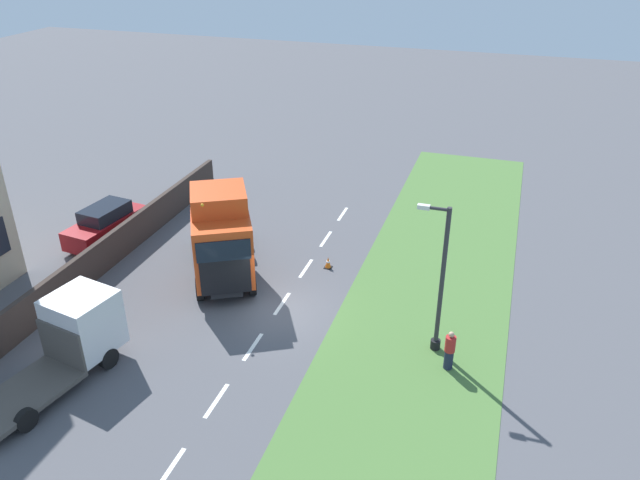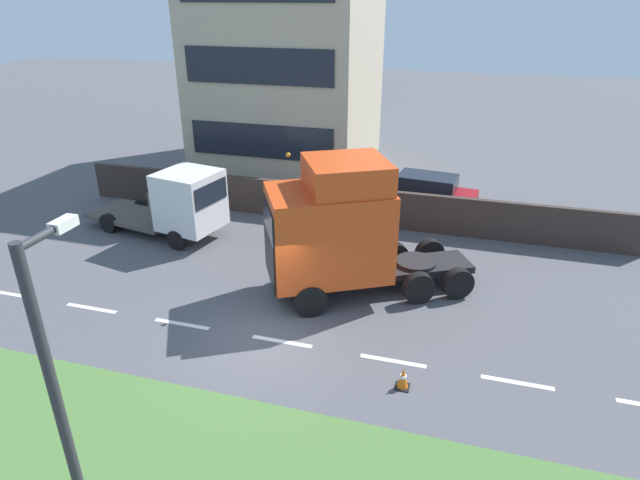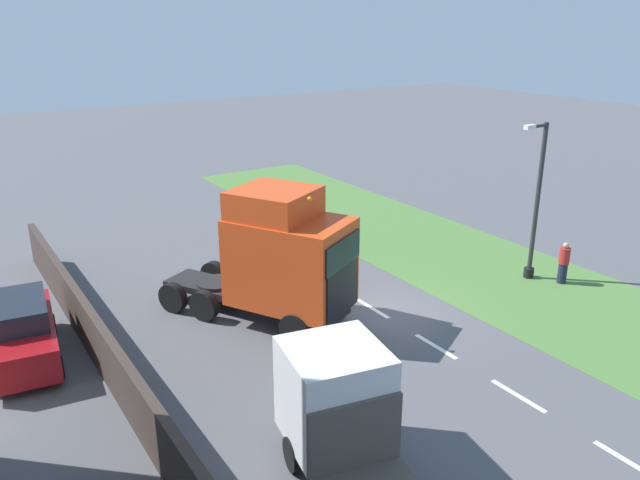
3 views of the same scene
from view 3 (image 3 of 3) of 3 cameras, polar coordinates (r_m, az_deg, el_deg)
ground_plane at (r=21.49m, az=5.96°, el=-6.92°), size 120.00×120.00×0.00m
grass_verge at (r=25.40m, az=16.60°, el=-3.37°), size 7.00×44.00×0.01m
lane_markings at (r=21.98m, az=4.81°, el=-6.25°), size 0.16×21.00×0.00m
boundary_wall at (r=17.52m, az=-18.09°, el=-11.38°), size 0.25×24.00×1.63m
lorry_cab at (r=20.11m, az=-3.43°, el=-1.66°), size 5.31×6.85×4.68m
flatbed_truck at (r=13.96m, az=2.09°, el=-15.60°), size 3.23×6.36×2.84m
parked_car at (r=20.33m, az=-25.57°, el=-7.57°), size 2.30×4.67×1.90m
lamp_post at (r=24.84m, az=19.05°, el=2.47°), size 1.31×0.39×6.05m
pedestrian at (r=25.39m, az=21.38°, el=-2.01°), size 0.39×0.39×1.64m
traffic_cone_lead at (r=25.06m, az=1.61°, el=-2.15°), size 0.36×0.36×0.58m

